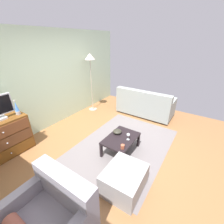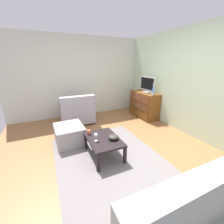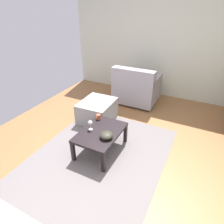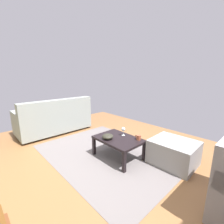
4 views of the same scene
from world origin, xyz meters
The scene contains 8 objects.
ground_plane centered at (0.00, 0.00, -0.03)m, with size 5.78×4.63×0.05m, color #8F6038.
area_rug centered at (0.20, -0.20, 0.00)m, with size 2.60×1.90×0.01m, color slate.
coffee_table centered at (-0.04, -0.25, 0.32)m, with size 0.82×0.57×0.37m.
wine_glass centered at (-0.01, -0.40, 0.49)m, with size 0.07×0.07×0.16m.
mug centered at (-0.33, -0.45, 0.41)m, with size 0.11×0.08×0.08m.
bowl_decorative centered at (0.06, -0.09, 0.41)m, with size 0.20×0.20×0.09m, color #2E2D23.
couch_large centered at (1.98, 0.04, 0.34)m, with size 0.85×1.75×0.88m.
ottoman centered at (-0.81, -0.77, 0.20)m, with size 0.70×0.60×0.41m, color gray.
Camera 4 is at (-1.84, 1.58, 1.46)m, focal length 24.99 mm.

